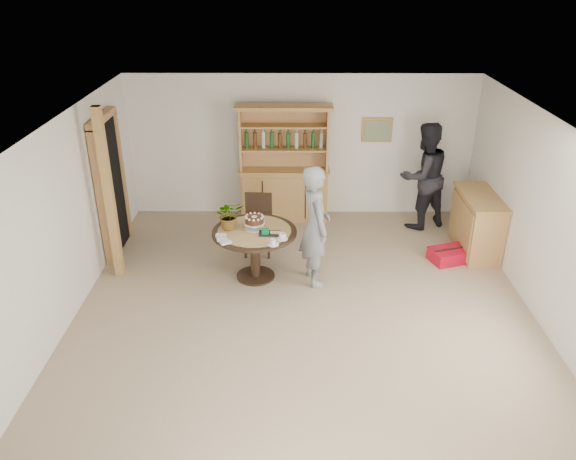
# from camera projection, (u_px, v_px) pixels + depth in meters

# --- Properties ---
(ground) EXTENTS (7.00, 7.00, 0.00)m
(ground) POSITION_uv_depth(u_px,v_px,m) (304.00, 322.00, 7.20)
(ground) COLOR tan
(ground) RESTS_ON ground
(room_shell) EXTENTS (6.04, 7.04, 2.52)m
(room_shell) POSITION_uv_depth(u_px,v_px,m) (307.00, 196.00, 6.45)
(room_shell) COLOR white
(room_shell) RESTS_ON ground
(doorway) EXTENTS (0.13, 1.10, 2.18)m
(doorway) POSITION_uv_depth(u_px,v_px,m) (110.00, 185.00, 8.54)
(doorway) COLOR black
(doorway) RESTS_ON ground
(pine_post) EXTENTS (0.12, 0.12, 2.50)m
(pine_post) POSITION_uv_depth(u_px,v_px,m) (109.00, 196.00, 7.75)
(pine_post) COLOR tan
(pine_post) RESTS_ON ground
(hutch) EXTENTS (1.62, 0.54, 2.04)m
(hutch) POSITION_uv_depth(u_px,v_px,m) (284.00, 181.00, 9.82)
(hutch) COLOR tan
(hutch) RESTS_ON ground
(sideboard) EXTENTS (0.54, 1.26, 0.94)m
(sideboard) POSITION_uv_depth(u_px,v_px,m) (477.00, 223.00, 8.78)
(sideboard) COLOR tan
(sideboard) RESTS_ON ground
(dining_table) EXTENTS (1.20, 1.20, 0.76)m
(dining_table) POSITION_uv_depth(u_px,v_px,m) (255.00, 240.00, 7.97)
(dining_table) COLOR black
(dining_table) RESTS_ON ground
(dining_chair) EXTENTS (0.44, 0.44, 0.95)m
(dining_chair) POSITION_uv_depth(u_px,v_px,m) (258.00, 220.00, 8.74)
(dining_chair) COLOR black
(dining_chair) RESTS_ON ground
(birthday_cake) EXTENTS (0.30, 0.30, 0.20)m
(birthday_cake) POSITION_uv_depth(u_px,v_px,m) (254.00, 221.00, 7.89)
(birthday_cake) COLOR white
(birthday_cake) RESTS_ON dining_table
(flower_vase) EXTENTS (0.47, 0.44, 0.42)m
(flower_vase) POSITION_uv_depth(u_px,v_px,m) (229.00, 215.00, 7.85)
(flower_vase) COLOR #3F7233
(flower_vase) RESTS_ON dining_table
(gift_tray) EXTENTS (0.30, 0.20, 0.08)m
(gift_tray) POSITION_uv_depth(u_px,v_px,m) (269.00, 232.00, 7.78)
(gift_tray) COLOR black
(gift_tray) RESTS_ON dining_table
(coffee_cup_a) EXTENTS (0.15, 0.15, 0.09)m
(coffee_cup_a) POSITION_uv_depth(u_px,v_px,m) (282.00, 237.00, 7.63)
(coffee_cup_a) COLOR white
(coffee_cup_a) RESTS_ON dining_table
(coffee_cup_b) EXTENTS (0.15, 0.15, 0.08)m
(coffee_cup_b) POSITION_uv_depth(u_px,v_px,m) (273.00, 243.00, 7.48)
(coffee_cup_b) COLOR white
(coffee_cup_b) RESTS_ON dining_table
(napkins) EXTENTS (0.24, 0.33, 0.03)m
(napkins) POSITION_uv_depth(u_px,v_px,m) (223.00, 239.00, 7.61)
(napkins) COLOR white
(napkins) RESTS_ON dining_table
(teen_boy) EXTENTS (0.56, 0.72, 1.75)m
(teen_boy) POSITION_uv_depth(u_px,v_px,m) (315.00, 226.00, 7.75)
(teen_boy) COLOR gray
(teen_boy) RESTS_ON ground
(adult_person) EXTENTS (1.10, 1.00, 1.83)m
(adult_person) POSITION_uv_depth(u_px,v_px,m) (423.00, 176.00, 9.42)
(adult_person) COLOR black
(adult_person) RESTS_ON ground
(red_suitcase) EXTENTS (0.70, 0.57, 0.21)m
(red_suitcase) POSITION_uv_depth(u_px,v_px,m) (450.00, 255.00, 8.63)
(red_suitcase) COLOR red
(red_suitcase) RESTS_ON ground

